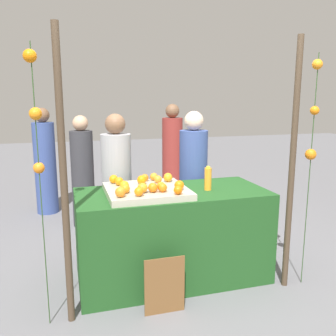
{
  "coord_description": "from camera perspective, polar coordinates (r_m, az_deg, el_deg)",
  "views": [
    {
      "loc": [
        -0.98,
        -3.2,
        1.78
      ],
      "look_at": [
        0.0,
        0.15,
        1.09
      ],
      "focal_mm": 38.35,
      "sensor_mm": 36.0,
      "label": 1
    }
  ],
  "objects": [
    {
      "name": "ground_plane",
      "position": [
        3.79,
        0.66,
        -16.87
      ],
      "size": [
        24.0,
        24.0,
        0.0
      ],
      "primitive_type": "plane",
      "color": "slate"
    },
    {
      "name": "stall_counter",
      "position": [
        3.61,
        0.68,
        -10.59
      ],
      "size": [
        1.83,
        0.83,
        0.89
      ],
      "primitive_type": "cube",
      "color": "#1E4C1E",
      "rests_on": "ground_plane"
    },
    {
      "name": "orange_tray",
      "position": [
        3.36,
        -3.41,
        -3.68
      ],
      "size": [
        0.74,
        0.7,
        0.06
      ],
      "primitive_type": "cube",
      "color": "#B2AD99",
      "rests_on": "stall_counter"
    },
    {
      "name": "orange_0",
      "position": [
        3.19,
        -2.43,
        -3.13
      ],
      "size": [
        0.09,
        0.09,
        0.09
      ],
      "primitive_type": "sphere",
      "color": "orange",
      "rests_on": "orange_tray"
    },
    {
      "name": "orange_1",
      "position": [
        3.61,
        -3.7,
        -1.54
      ],
      "size": [
        0.07,
        0.07,
        0.07
      ],
      "primitive_type": "sphere",
      "color": "orange",
      "rests_on": "orange_tray"
    },
    {
      "name": "orange_2",
      "position": [
        3.11,
        1.6,
        -3.54
      ],
      "size": [
        0.08,
        0.08,
        0.08
      ],
      "primitive_type": "sphere",
      "color": "orange",
      "rests_on": "orange_tray"
    },
    {
      "name": "orange_3",
      "position": [
        3.27,
        -1.14,
        -2.85
      ],
      "size": [
        0.08,
        0.08,
        0.08
      ],
      "primitive_type": "sphere",
      "color": "orange",
      "rests_on": "orange_tray"
    },
    {
      "name": "orange_4",
      "position": [
        3.45,
        -7.77,
        -2.13
      ],
      "size": [
        0.08,
        0.08,
        0.08
      ],
      "primitive_type": "sphere",
      "color": "orange",
      "rests_on": "orange_tray"
    },
    {
      "name": "orange_5",
      "position": [
        3.19,
        -0.86,
        -3.13
      ],
      "size": [
        0.08,
        0.08,
        0.08
      ],
      "primitive_type": "sphere",
      "color": "orange",
      "rests_on": "orange_tray"
    },
    {
      "name": "orange_6",
      "position": [
        3.17,
        -4.07,
        -3.17
      ],
      "size": [
        0.09,
        0.09,
        0.09
      ],
      "primitive_type": "sphere",
      "color": "orange",
      "rests_on": "orange_tray"
    },
    {
      "name": "orange_7",
      "position": [
        3.53,
        -1.61,
        -1.8
      ],
      "size": [
        0.08,
        0.08,
        0.08
      ],
      "primitive_type": "sphere",
      "color": "orange",
      "rests_on": "orange_tray"
    },
    {
      "name": "orange_8",
      "position": [
        3.07,
        -4.65,
        -3.77
      ],
      "size": [
        0.08,
        0.08,
        0.08
      ],
      "primitive_type": "sphere",
      "color": "orange",
      "rests_on": "orange_tray"
    },
    {
      "name": "orange_9",
      "position": [
        3.26,
        1.79,
        -2.76
      ],
      "size": [
        0.09,
        0.09,
        0.09
      ],
      "primitive_type": "sphere",
      "color": "orange",
      "rests_on": "orange_tray"
    },
    {
      "name": "orange_10",
      "position": [
        3.29,
        -6.96,
        -2.75
      ],
      "size": [
        0.08,
        0.08,
        0.08
      ],
      "primitive_type": "sphere",
      "color": "orange",
      "rests_on": "orange_tray"
    },
    {
      "name": "orange_11",
      "position": [
        3.64,
        -2.27,
        -1.39
      ],
      "size": [
        0.08,
        0.08,
        0.08
      ],
      "primitive_type": "sphere",
      "color": "orange",
      "rests_on": "orange_tray"
    },
    {
      "name": "orange_12",
      "position": [
        3.58,
        0.04,
        -1.5
      ],
      "size": [
        0.09,
        0.09,
        0.09
      ],
      "primitive_type": "sphere",
      "color": "orange",
      "rests_on": "orange_tray"
    },
    {
      "name": "orange_13",
      "position": [
        3.17,
        -6.83,
        -3.28
      ],
      "size": [
        0.08,
        0.08,
        0.08
      ],
      "primitive_type": "sphere",
      "color": "orange",
      "rests_on": "orange_tray"
    },
    {
      "name": "orange_14",
      "position": [
        3.55,
        -8.64,
        -1.76
      ],
      "size": [
        0.08,
        0.08,
        0.08
      ],
      "primitive_type": "sphere",
      "color": "orange",
      "rests_on": "orange_tray"
    },
    {
      "name": "orange_15",
      "position": [
        3.05,
        -7.58,
        -3.81
      ],
      "size": [
        0.09,
        0.09,
        0.09
      ],
      "primitive_type": "sphere",
      "color": "orange",
      "rests_on": "orange_tray"
    },
    {
      "name": "orange_16",
      "position": [
        3.48,
        -4.21,
        -1.9
      ],
      "size": [
        0.09,
        0.09,
        0.09
      ],
      "primitive_type": "sphere",
      "color": "orange",
      "rests_on": "orange_tray"
    },
    {
      "name": "juice_bottle",
      "position": [
        3.51,
        6.37,
        -1.7
      ],
      "size": [
        0.07,
        0.07,
        0.24
      ],
      "color": "orange",
      "rests_on": "stall_counter"
    },
    {
      "name": "chalkboard_sign",
      "position": [
        3.14,
        -0.58,
        -18.24
      ],
      "size": [
        0.35,
        0.03,
        0.51
      ],
      "color": "brown",
      "rests_on": "ground_plane"
    },
    {
      "name": "vendor_left",
      "position": [
        4.0,
        -8.09,
        -3.87
      ],
      "size": [
        0.32,
        0.32,
        1.62
      ],
      "color": "#99999E",
      "rests_on": "ground_plane"
    },
    {
      "name": "vendor_right",
      "position": [
        4.24,
        4.0,
        -2.82
      ],
      "size": [
        0.33,
        0.33,
        1.63
      ],
      "color": "#384C8C",
      "rests_on": "ground_plane"
    },
    {
      "name": "crowd_person_0",
      "position": [
        5.85,
        -18.92,
        0.48
      ],
      "size": [
        0.33,
        0.33,
        1.63
      ],
      "color": "#384C8C",
      "rests_on": "ground_plane"
    },
    {
      "name": "crowd_person_1",
      "position": [
        5.11,
        -13.39,
        -1.15
      ],
      "size": [
        0.31,
        0.31,
        1.55
      ],
      "color": "#333338",
      "rests_on": "ground_plane"
    },
    {
      "name": "crowd_person_2",
      "position": [
        5.99,
        0.68,
        1.55
      ],
      "size": [
        0.34,
        0.34,
        1.68
      ],
      "color": "maroon",
      "rests_on": "ground_plane"
    },
    {
      "name": "canopy_post_left",
      "position": [
        2.82,
        -16.23,
        -2.18
      ],
      "size": [
        0.06,
        0.06,
        2.31
      ],
      "primitive_type": "cylinder",
      "color": "#473828",
      "rests_on": "ground_plane"
    },
    {
      "name": "canopy_post_right",
      "position": [
        3.44,
        19.11,
        0.02
      ],
      "size": [
        0.06,
        0.06,
        2.31
      ],
      "primitive_type": "cylinder",
      "color": "#473828",
      "rests_on": "ground_plane"
    },
    {
      "name": "garland_strand_left",
      "position": [
        2.76,
        -20.43,
        8.36
      ],
      "size": [
        0.1,
        0.1,
        2.17
      ],
      "color": "#2D4C23",
      "rests_on": "ground_plane"
    },
    {
      "name": "garland_strand_right",
      "position": [
        3.49,
        22.11,
        7.14
      ],
      "size": [
        0.1,
        0.1,
        2.17
      ],
      "color": "#2D4C23",
      "rests_on": "ground_plane"
    }
  ]
}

